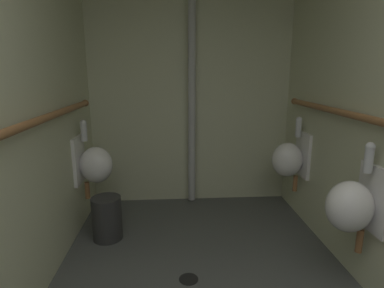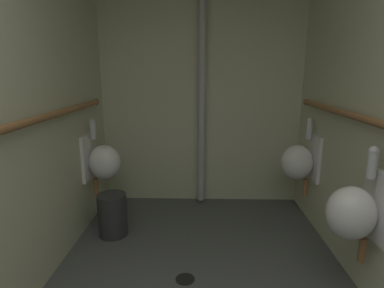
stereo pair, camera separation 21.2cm
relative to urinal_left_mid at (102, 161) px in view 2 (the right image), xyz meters
name	(u,v)px [view 2 (the right image)]	position (x,y,z in m)	size (l,w,h in m)	color
wall_left	(7,94)	(-0.18, -1.07, 0.71)	(0.06, 3.44, 2.67)	beige
wall_back	(201,83)	(0.94, 0.62, 0.71)	(2.30, 0.06, 2.67)	beige
urinal_left_mid	(102,161)	(0.00, 0.00, 0.00)	(0.32, 0.30, 0.76)	white
urinal_right_mid	(355,211)	(1.89, -1.05, 0.00)	(0.32, 0.30, 0.76)	white
urinal_right_far	(299,161)	(1.89, 0.05, 0.00)	(0.32, 0.30, 0.76)	white
supply_pipe_left	(24,124)	(-0.09, -1.09, 0.54)	(0.06, 2.65, 0.06)	#936038
supply_pipe_right	(381,124)	(1.97, -1.05, 0.54)	(0.06, 2.67, 0.06)	#936038
standpipe_back_wall	(202,84)	(0.95, 0.51, 0.71)	(0.08, 0.08, 2.62)	#B2B2B2
floor_drain	(185,279)	(0.83, -0.88, -0.62)	(0.14, 0.14, 0.01)	black
waste_bin	(112,215)	(0.14, -0.26, -0.43)	(0.26, 0.26, 0.39)	#2D2D2D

